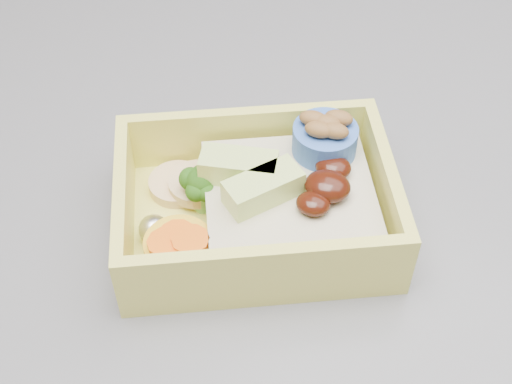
# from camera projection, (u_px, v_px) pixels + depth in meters

# --- Properties ---
(bento_box) EXTENTS (0.20, 0.17, 0.06)m
(bento_box) POSITION_uv_depth(u_px,v_px,m) (264.00, 201.00, 0.44)
(bento_box) COLOR #E5E05E
(bento_box) RESTS_ON island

